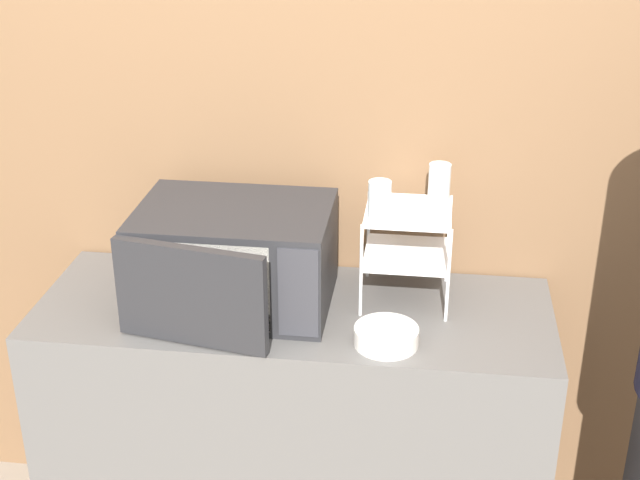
{
  "coord_description": "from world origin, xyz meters",
  "views": [
    {
      "loc": [
        0.38,
        -1.98,
        2.21
      ],
      "look_at": [
        0.08,
        0.31,
        1.14
      ],
      "focal_mm": 50.0,
      "sensor_mm": 36.0,
      "label": 1
    }
  ],
  "objects_px": {
    "microwave": "(233,258)",
    "glass_back_right": "(439,183)",
    "dish_rack": "(407,235)",
    "glass_front_left": "(380,201)",
    "bowl": "(386,336)"
  },
  "relations": [
    {
      "from": "microwave",
      "to": "glass_back_right",
      "type": "height_order",
      "value": "glass_back_right"
    },
    {
      "from": "microwave",
      "to": "dish_rack",
      "type": "distance_m",
      "value": 0.51
    },
    {
      "from": "dish_rack",
      "to": "glass_front_left",
      "type": "bearing_deg",
      "value": -134.81
    },
    {
      "from": "dish_rack",
      "to": "glass_front_left",
      "type": "relative_size",
      "value": 2.52
    },
    {
      "from": "glass_front_left",
      "to": "bowl",
      "type": "xyz_separation_m",
      "value": [
        0.04,
        -0.2,
        -0.32
      ]
    },
    {
      "from": "microwave",
      "to": "dish_rack",
      "type": "bearing_deg",
      "value": 12.07
    },
    {
      "from": "glass_front_left",
      "to": "glass_back_right",
      "type": "bearing_deg",
      "value": 44.53
    },
    {
      "from": "glass_front_left",
      "to": "bowl",
      "type": "distance_m",
      "value": 0.38
    },
    {
      "from": "dish_rack",
      "to": "bowl",
      "type": "relative_size",
      "value": 1.62
    },
    {
      "from": "bowl",
      "to": "dish_rack",
      "type": "bearing_deg",
      "value": 82.13
    },
    {
      "from": "microwave",
      "to": "glass_front_left",
      "type": "xyz_separation_m",
      "value": [
        0.42,
        0.03,
        0.19
      ]
    },
    {
      "from": "glass_back_right",
      "to": "dish_rack",
      "type": "bearing_deg",
      "value": -136.11
    },
    {
      "from": "glass_front_left",
      "to": "glass_back_right",
      "type": "relative_size",
      "value": 1.0
    },
    {
      "from": "microwave",
      "to": "glass_front_left",
      "type": "relative_size",
      "value": 4.94
    },
    {
      "from": "glass_back_right",
      "to": "bowl",
      "type": "bearing_deg",
      "value": -108.93
    }
  ]
}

